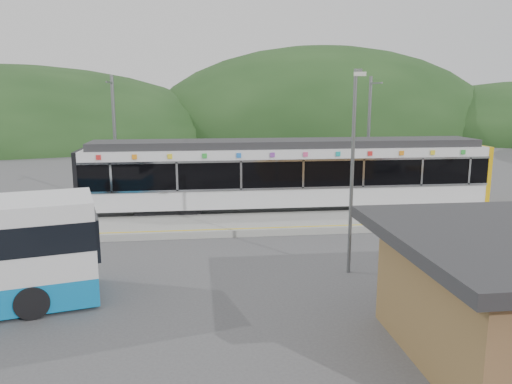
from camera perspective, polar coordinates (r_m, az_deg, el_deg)
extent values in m
plane|color=#4C4C4F|center=(19.83, 1.41, -6.47)|extent=(120.00, 120.00, 0.00)
ellipsoid|color=#1E3D19|center=(75.30, -26.69, 5.27)|extent=(60.00, 45.00, 20.00)
ellipsoid|color=#1E3D19|center=(75.33, 7.47, 6.34)|extent=(52.00, 39.00, 26.00)
cube|color=#9E9E99|center=(22.93, 0.20, -3.66)|extent=(26.00, 3.20, 0.30)
cube|color=yellow|center=(21.64, 0.63, -4.13)|extent=(26.00, 0.10, 0.01)
cube|color=black|center=(25.38, -9.91, -2.04)|extent=(3.20, 2.20, 0.56)
cube|color=black|center=(27.49, 15.93, -1.30)|extent=(3.20, 2.20, 0.56)
cube|color=silver|center=(25.62, 3.56, -0.09)|extent=(20.00, 2.90, 0.92)
cube|color=black|center=(25.42, 3.59, 2.54)|extent=(20.00, 2.96, 1.45)
cube|color=silver|center=(24.07, 4.22, 0.43)|extent=(20.00, 0.05, 0.10)
cube|color=silver|center=(23.87, 4.27, 3.61)|extent=(20.00, 0.05, 0.10)
cube|color=silver|center=(25.30, 3.61, 4.67)|extent=(20.00, 2.90, 0.45)
cube|color=#2D2D30|center=(25.25, 3.63, 5.58)|extent=(19.40, 2.50, 0.36)
cube|color=#E4AD0C|center=(29.07, 23.60, 2.05)|extent=(0.24, 2.92, 3.00)
cube|color=black|center=(25.62, -19.22, 1.28)|extent=(0.20, 2.92, 3.00)
cube|color=silver|center=(23.82, -16.25, 1.55)|extent=(0.10, 0.05, 1.35)
cube|color=silver|center=(23.52, -9.02, 1.74)|extent=(0.10, 0.05, 1.35)
cube|color=silver|center=(23.60, -1.72, 1.90)|extent=(0.10, 0.05, 1.35)
cube|color=silver|center=(24.06, 5.42, 2.03)|extent=(0.10, 0.05, 1.35)
cube|color=silver|center=(24.88, 12.18, 2.13)|extent=(0.10, 0.05, 1.35)
cube|color=silver|center=(26.02, 18.44, 2.19)|extent=(0.10, 0.05, 1.35)
cube|color=silver|center=(27.18, 23.21, 2.22)|extent=(0.10, 0.05, 1.35)
cube|color=red|center=(23.78, -17.56, 3.79)|extent=(0.22, 0.04, 0.22)
cube|color=orange|center=(23.54, -13.72, 3.92)|extent=(0.22, 0.04, 0.22)
cube|color=yellow|center=(23.41, -9.82, 4.03)|extent=(0.22, 0.04, 0.22)
cube|color=green|center=(23.39, -5.90, 4.13)|extent=(0.22, 0.04, 0.22)
cube|color=blue|center=(23.47, -1.98, 4.20)|extent=(0.22, 0.04, 0.22)
cube|color=purple|center=(23.67, 1.89, 4.26)|extent=(0.22, 0.04, 0.22)
cube|color=#E54C8C|center=(23.97, 5.69, 4.30)|extent=(0.22, 0.04, 0.22)
cube|color=#19A5A5|center=(24.37, 9.37, 4.31)|extent=(0.22, 0.04, 0.22)
cube|color=red|center=(24.86, 12.92, 4.31)|extent=(0.22, 0.04, 0.22)
cube|color=orange|center=(25.45, 16.32, 4.30)|extent=(0.22, 0.04, 0.22)
cube|color=yellow|center=(26.13, 19.55, 4.27)|extent=(0.22, 0.04, 0.22)
cube|color=green|center=(26.88, 22.61, 4.23)|extent=(0.22, 0.04, 0.22)
cylinder|color=slate|center=(27.74, -15.80, 5.50)|extent=(0.18, 0.18, 7.00)
cube|color=slate|center=(26.85, -16.41, 11.94)|extent=(0.08, 1.80, 0.08)
cylinder|color=slate|center=(29.12, 12.72, 5.89)|extent=(0.18, 0.18, 7.00)
cube|color=slate|center=(28.27, 13.54, 12.00)|extent=(0.08, 1.80, 0.08)
cylinder|color=black|center=(16.15, -24.02, -9.86)|extent=(1.55, 2.83, 0.92)
cylinder|color=slate|center=(16.72, 10.92, 1.98)|extent=(0.12, 0.12, 6.77)
cube|color=slate|center=(16.06, 11.92, 13.31)|extent=(0.34, 1.13, 0.12)
cube|color=silver|center=(15.58, 12.52, 13.03)|extent=(0.38, 0.24, 0.12)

